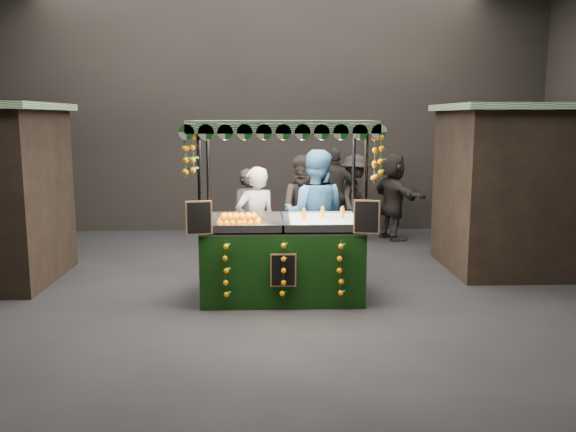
{
  "coord_description": "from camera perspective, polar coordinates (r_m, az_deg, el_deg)",
  "views": [
    {
      "loc": [
        0.15,
        -7.86,
        2.39
      ],
      "look_at": [
        0.43,
        0.55,
        1.02
      ],
      "focal_mm": 37.84,
      "sensor_mm": 36.0,
      "label": 1
    }
  ],
  "objects": [
    {
      "name": "vendor_grey",
      "position": [
        8.85,
        -3.04,
        -0.82
      ],
      "size": [
        0.73,
        0.62,
        1.69
      ],
      "rotation": [
        0.0,
        0.0,
        3.57
      ],
      "color": "gray",
      "rests_on": "ground"
    },
    {
      "name": "market_hall",
      "position": [
        7.93,
        -3.08,
        16.41
      ],
      "size": [
        12.1,
        10.1,
        5.05
      ],
      "color": "black",
      "rests_on": "ground"
    },
    {
      "name": "ground",
      "position": [
        8.22,
        -2.87,
        -7.69
      ],
      "size": [
        12.0,
        12.0,
        0.0
      ],
      "primitive_type": "plane",
      "color": "black",
      "rests_on": "ground"
    },
    {
      "name": "neighbour_stall_right",
      "position": [
        10.34,
        22.44,
        2.53
      ],
      "size": [
        3.0,
        2.2,
        2.6
      ],
      "color": "black",
      "rests_on": "ground"
    },
    {
      "name": "shopper_1",
      "position": [
        9.79,
        1.72,
        0.49
      ],
      "size": [
        0.97,
        0.81,
        1.8
      ],
      "rotation": [
        0.0,
        0.0,
        -0.15
      ],
      "color": "#2B2523",
      "rests_on": "ground"
    },
    {
      "name": "shopper_3",
      "position": [
        12.04,
        6.31,
        1.78
      ],
      "size": [
        0.98,
        1.24,
        1.68
      ],
      "rotation": [
        0.0,
        0.0,
        1.19
      ],
      "color": "#282321",
      "rests_on": "ground"
    },
    {
      "name": "shopper_2",
      "position": [
        11.76,
        4.4,
        1.98
      ],
      "size": [
        1.09,
        0.51,
        1.82
      ],
      "rotation": [
        0.0,
        0.0,
        3.08
      ],
      "color": "#2E2925",
      "rests_on": "ground"
    },
    {
      "name": "shopper_0",
      "position": [
        9.88,
        -3.61,
        -0.12
      ],
      "size": [
        0.65,
        0.5,
        1.58
      ],
      "rotation": [
        0.0,
        0.0,
        0.23
      ],
      "color": "#2E2725",
      "rests_on": "ground"
    },
    {
      "name": "juice_stall",
      "position": [
        8.04,
        -0.46,
        -2.7
      ],
      "size": [
        2.43,
        1.43,
        2.35
      ],
      "color": "black",
      "rests_on": "ground"
    },
    {
      "name": "vendor_blue",
      "position": [
        8.94,
        2.56,
        0.07
      ],
      "size": [
        1.07,
        0.91,
        1.93
      ],
      "rotation": [
        0.0,
        0.0,
        2.94
      ],
      "color": "#285581",
      "rests_on": "ground"
    },
    {
      "name": "shopper_4",
      "position": [
        11.5,
        -22.51,
        0.7
      ],
      "size": [
        0.95,
        0.93,
        1.65
      ],
      "rotation": [
        0.0,
        0.0,
        3.88
      ],
      "color": "black",
      "rests_on": "ground"
    },
    {
      "name": "shopper_5",
      "position": [
        12.13,
        9.85,
        1.82
      ],
      "size": [
        1.04,
        1.66,
        1.71
      ],
      "rotation": [
        0.0,
        0.0,
        1.94
      ],
      "color": "#292321",
      "rests_on": "ground"
    }
  ]
}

